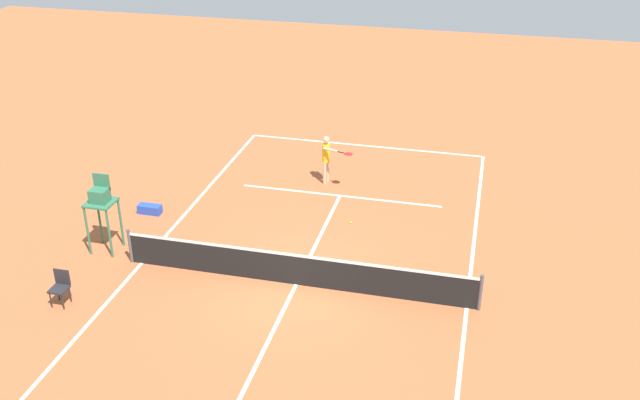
# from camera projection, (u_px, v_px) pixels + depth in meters

# --- Properties ---
(ground_plane) EXTENTS (60.00, 60.00, 0.00)m
(ground_plane) POSITION_uv_depth(u_px,v_px,m) (296.00, 284.00, 19.80)
(ground_plane) COLOR #AD5933
(court_lines) EXTENTS (9.39, 20.57, 0.01)m
(court_lines) POSITION_uv_depth(u_px,v_px,m) (296.00, 284.00, 19.80)
(court_lines) COLOR white
(court_lines) RESTS_ON ground
(tennis_net) EXTENTS (9.99, 0.10, 1.07)m
(tennis_net) POSITION_uv_depth(u_px,v_px,m) (296.00, 269.00, 19.58)
(tennis_net) COLOR #4C4C51
(tennis_net) RESTS_ON ground
(player_serving) EXTENTS (1.22, 0.88, 1.76)m
(player_serving) POSITION_uv_depth(u_px,v_px,m) (327.00, 156.00, 25.12)
(player_serving) COLOR #D8A884
(player_serving) RESTS_ON ground
(tennis_ball) EXTENTS (0.07, 0.07, 0.07)m
(tennis_ball) POSITION_uv_depth(u_px,v_px,m) (351.00, 222.00, 22.91)
(tennis_ball) COLOR #CCE033
(tennis_ball) RESTS_ON ground
(umpire_chair) EXTENTS (0.80, 0.80, 2.41)m
(umpire_chair) POSITION_uv_depth(u_px,v_px,m) (101.00, 201.00, 20.76)
(umpire_chair) COLOR #2D6B4C
(umpire_chair) RESTS_ON ground
(courtside_chair_near) EXTENTS (0.44, 0.46, 0.95)m
(courtside_chair_near) POSITION_uv_depth(u_px,v_px,m) (60.00, 286.00, 18.78)
(courtside_chair_near) COLOR #262626
(courtside_chair_near) RESTS_ON ground
(equipment_bag) EXTENTS (0.76, 0.32, 0.30)m
(equipment_bag) POSITION_uv_depth(u_px,v_px,m) (150.00, 209.00, 23.47)
(equipment_bag) COLOR #2647B7
(equipment_bag) RESTS_ON ground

